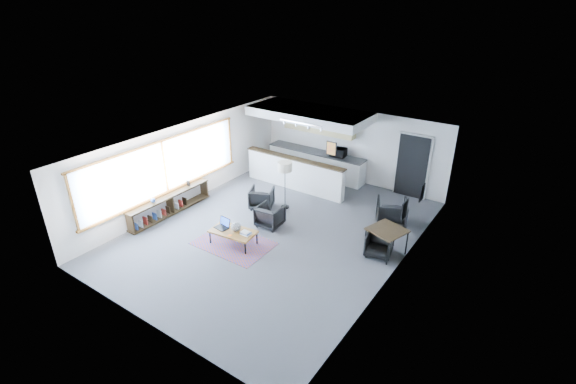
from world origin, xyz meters
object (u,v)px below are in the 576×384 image
Objects in this scene: laptop at (223,225)px; armchair_left at (262,197)px; armchair_right at (270,215)px; ceramic_pot at (236,227)px; dining_chair_near at (379,245)px; coffee_table at (233,232)px; floor_lamp at (285,168)px; book_stack at (246,233)px; dining_chair_far at (391,213)px; dining_table at (387,232)px; microwave at (338,151)px.

laptop is 0.55× the size of armchair_left.
ceramic_pot is at bearing 78.86° from armchair_right.
coffee_table is at bearing -164.45° from dining_chair_near.
dining_chair_near is at bearing -12.78° from floor_lamp.
dining_chair_far is (2.72, 3.37, -0.08)m from book_stack.
floor_lamp is 3.77m from dining_chair_near.
floor_lamp is at bearing 85.09° from coffee_table.
dining_table is at bearing 21.81° from coffee_table.
microwave is (-0.13, 5.29, 0.68)m from book_stack.
laptop is 0.43m from ceramic_pot.
ceramic_pot is 0.17× the size of floor_lamp.
book_stack is (0.33, 0.02, -0.09)m from ceramic_pot.
dining_chair_far is at bearing -147.98° from armchair_right.
coffee_table is 4.06m from dining_table.
microwave reaches higher than armchair_right.
coffee_table is 2.73m from floor_lamp.
floor_lamp reaches higher than dining_chair_near.
dining_chair_near is at bearing 26.60° from ceramic_pot.
laptop is 4.19m from dining_chair_near.
armchair_right is (-0.16, 1.28, -0.09)m from book_stack.
dining_table is (3.17, 1.85, 0.21)m from book_stack.
book_stack is at bearing -79.44° from floor_lamp.
microwave is at bearing -94.46° from armchair_right.
laptop is 1.46m from armchair_right.
coffee_table is 4.89× the size of book_stack.
dining_table is 1.61m from dining_chair_far.
ceramic_pot is 0.98× the size of book_stack.
microwave is (0.20, 5.30, 0.59)m from ceramic_pot.
book_stack is 3.50m from dining_chair_near.
dining_table is (4.24, -0.21, 0.29)m from armchair_left.
dining_chair_near is 0.80× the size of dining_chair_far.
dining_chair_far is (3.04, 3.39, -0.17)m from ceramic_pot.
ceramic_pot is 0.37× the size of armchair_right.
armchair_right reaches higher than ceramic_pot.
laptop is 2.70m from floor_lamp.
dining_chair_far is (3.11, 3.43, -0.01)m from coffee_table.
armchair_left is 0.47× the size of floor_lamp.
coffee_table is at bearing -170.73° from book_stack.
dining_chair_near is (-0.11, -0.17, -0.36)m from dining_table.
dining_chair_near is 4.89m from microwave.
dining_chair_near is (3.46, 1.75, -0.08)m from coffee_table.
dining_chair_far is 1.29× the size of microwave.
coffee_table is at bearing 23.08° from dining_chair_far.
armchair_left is at bearing 101.20° from coffee_table.
armchair_left is at bearing 109.73° from ceramic_pot.
microwave is at bearing 133.88° from dining_table.
dining_chair_far reaches higher than dining_chair_near.
floor_lamp is 1.46× the size of dining_table.
armchair_left is 0.69× the size of dining_table.
armchair_right is at bearing -170.25° from dining_table.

